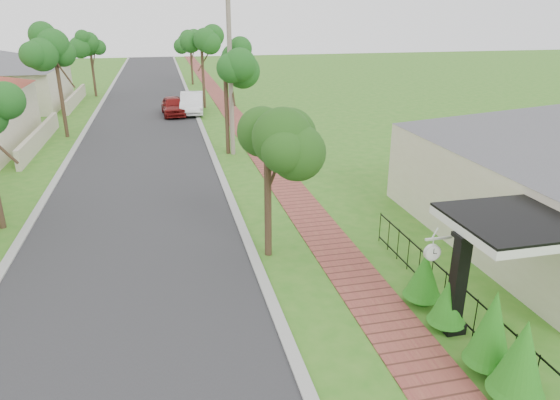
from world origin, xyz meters
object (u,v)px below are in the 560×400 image
object	(u,v)px
porch_post	(457,289)
parked_car_white	(192,103)
near_tree	(267,137)
parked_car_red	(173,106)
station_clock	(433,251)
utility_pole	(230,71)

from	to	relation	value
porch_post	parked_car_white	world-z (taller)	porch_post
porch_post	near_tree	size ratio (longest dim) A/B	0.53
parked_car_red	near_tree	xyz separation A→B (m)	(2.12, -23.48, 3.07)
porch_post	station_clock	xyz separation A→B (m)	(-0.49, 0.40, 0.83)
porch_post	near_tree	distance (m)	6.50
station_clock	porch_post	bearing A→B (deg)	-39.22
porch_post	utility_pole	xyz separation A→B (m)	(-2.82, 16.81, 3.21)
parked_car_red	near_tree	bearing A→B (deg)	-88.15
utility_pole	station_clock	xyz separation A→B (m)	(2.33, -16.41, -2.39)
parked_car_red	parked_car_white	world-z (taller)	parked_car_white
parked_car_white	porch_post	bearing A→B (deg)	-76.58
porch_post	utility_pole	size ratio (longest dim) A/B	0.29
parked_car_red	porch_post	bearing A→B (deg)	-82.26
near_tree	utility_pole	bearing A→B (deg)	87.14
parked_car_red	near_tree	world-z (taller)	near_tree
parked_car_white	station_clock	size ratio (longest dim) A/B	6.98
near_tree	utility_pole	size ratio (longest dim) A/B	0.55
porch_post	near_tree	world-z (taller)	near_tree
parked_car_white	utility_pole	world-z (taller)	utility_pole
porch_post	parked_car_red	distance (m)	28.89
porch_post	station_clock	world-z (taller)	porch_post
parked_car_white	near_tree	distance (m)	24.17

